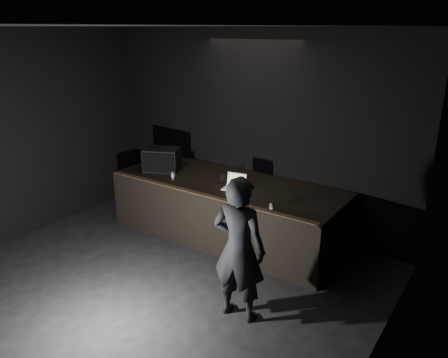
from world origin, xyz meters
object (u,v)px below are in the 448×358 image
object	(u,v)px
stage_riser	(228,209)
laptop	(235,185)
person	(239,249)
beer_can	(173,176)
stage_monitor	(162,160)

from	to	relation	value
stage_riser	laptop	world-z (taller)	laptop
laptop	person	xyz separation A→B (m)	(1.12, -1.62, -0.12)
beer_can	person	size ratio (longest dim) A/B	0.08
person	beer_can	bearing A→B (deg)	-38.02
stage_monitor	person	size ratio (longest dim) A/B	0.40
laptop	person	world-z (taller)	person
beer_can	laptop	bearing A→B (deg)	12.60
laptop	stage_monitor	bearing A→B (deg)	169.42
stage_monitor	beer_can	world-z (taller)	stage_monitor
beer_can	person	distance (m)	2.62
laptop	beer_can	world-z (taller)	laptop
laptop	beer_can	distance (m)	1.14
stage_riser	stage_monitor	xyz separation A→B (m)	(-1.34, -0.15, 0.71)
stage_monitor	person	xyz separation A→B (m)	(2.72, -1.64, -0.27)
laptop	person	bearing A→B (deg)	-65.11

